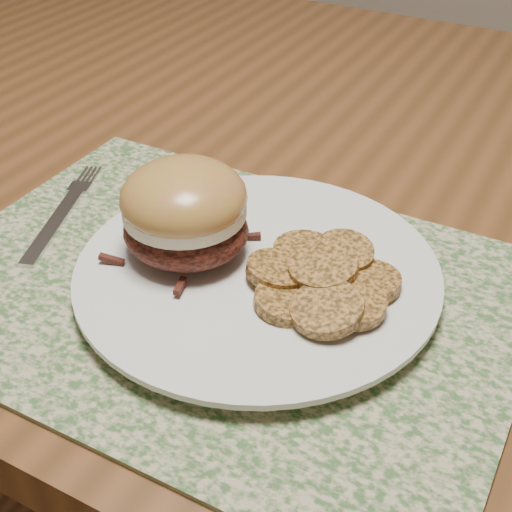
{
  "coord_description": "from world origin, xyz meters",
  "views": [
    {
      "loc": [
        0.51,
        -0.61,
        1.09
      ],
      "look_at": [
        0.31,
        -0.25,
        0.79
      ],
      "focal_mm": 50.0,
      "sensor_mm": 36.0,
      "label": 1
    }
  ],
  "objects": [
    {
      "name": "dining_table",
      "position": [
        0.0,
        0.0,
        0.67
      ],
      "size": [
        1.5,
        0.9,
        0.75
      ],
      "color": "brown",
      "rests_on": "ground"
    },
    {
      "name": "pork_sandwich",
      "position": [
        0.25,
        -0.24,
        0.81
      ],
      "size": [
        0.12,
        0.12,
        0.07
      ],
      "rotation": [
        0.0,
        0.0,
        -0.29
      ],
      "color": "black",
      "rests_on": "dinner_plate"
    },
    {
      "name": "roasted_potatoes",
      "position": [
        0.36,
        -0.24,
        0.78
      ],
      "size": [
        0.13,
        0.13,
        0.03
      ],
      "color": "#A36B30",
      "rests_on": "dinner_plate"
    },
    {
      "name": "dinner_plate",
      "position": [
        0.31,
        -0.24,
        0.76
      ],
      "size": [
        0.26,
        0.26,
        0.02
      ],
      "primitive_type": "cylinder",
      "color": "silver",
      "rests_on": "placemat"
    },
    {
      "name": "placemat",
      "position": [
        0.29,
        -0.26,
        0.75
      ],
      "size": [
        0.45,
        0.33,
        0.0
      ],
      "primitive_type": "cube",
      "color": "#395C2F",
      "rests_on": "dining_table"
    },
    {
      "name": "ground",
      "position": [
        0.0,
        0.0,
        0.0
      ],
      "size": [
        3.5,
        3.5,
        0.0
      ],
      "primitive_type": "plane",
      "color": "#54341D",
      "rests_on": "ground"
    },
    {
      "name": "fork",
      "position": [
        0.11,
        -0.23,
        0.76
      ],
      "size": [
        0.07,
        0.16,
        0.0
      ],
      "rotation": [
        0.0,
        0.0,
        0.34
      ],
      "color": "#B2B2B9",
      "rests_on": "placemat"
    }
  ]
}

